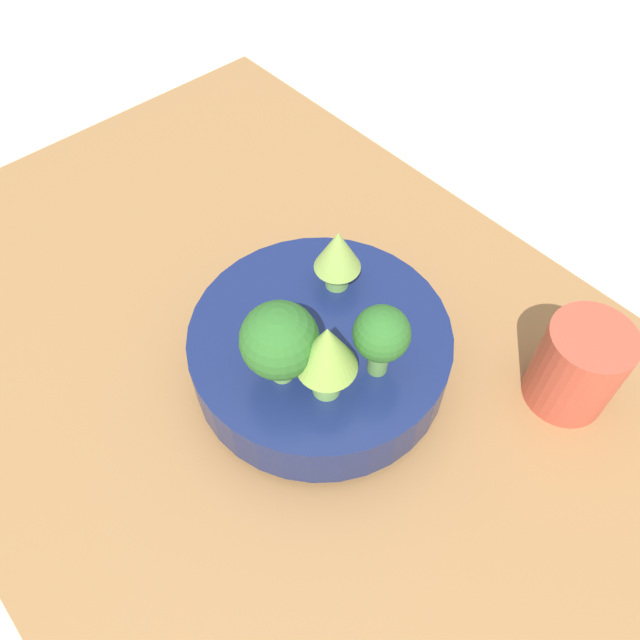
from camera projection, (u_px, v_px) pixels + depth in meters
ground_plane at (288, 376)px, 0.66m from camera, size 6.00×6.00×0.00m
table at (288, 368)px, 0.65m from camera, size 0.97×0.64×0.03m
bowl at (320, 350)px, 0.60m from camera, size 0.25×0.25×0.07m
romanesco_piece_far at (337, 253)px, 0.58m from camera, size 0.04×0.04×0.07m
romanesco_piece_near at (327, 353)px, 0.49m from camera, size 0.05×0.05×0.09m
broccoli_floret_right at (381, 336)px, 0.51m from camera, size 0.05×0.05×0.08m
broccoli_floret_front at (280, 341)px, 0.51m from camera, size 0.07×0.07×0.09m
cup at (578, 366)px, 0.58m from camera, size 0.08×0.08×0.10m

